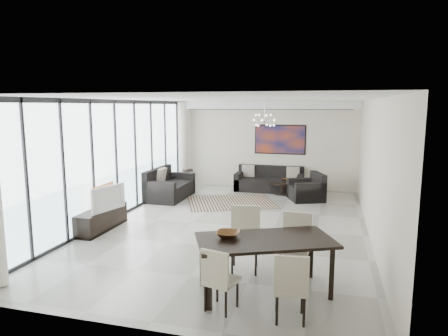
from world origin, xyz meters
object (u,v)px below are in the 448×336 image
(coffee_table, at_px, (284,186))
(tv_console, at_px, (102,219))
(television, at_px, (105,198))
(dining_table, at_px, (265,244))
(sofa_main, at_px, (269,183))

(coffee_table, bearing_deg, tv_console, -125.82)
(television, bearing_deg, dining_table, -103.26)
(sofa_main, xyz_separation_m, tv_console, (-2.99, -5.11, -0.03))
(sofa_main, relative_size, tv_console, 1.42)
(coffee_table, distance_m, dining_table, 6.94)
(coffee_table, xyz_separation_m, tv_console, (-3.50, -4.84, 0.02))
(coffee_table, xyz_separation_m, television, (-3.34, -4.92, 0.54))
(tv_console, height_order, dining_table, dining_table)
(television, distance_m, dining_table, 4.34)
(dining_table, bearing_deg, sofa_main, 98.16)
(coffee_table, height_order, television, television)
(dining_table, bearing_deg, television, 152.83)
(coffee_table, bearing_deg, dining_table, -85.65)
(sofa_main, xyz_separation_m, dining_table, (1.03, -7.17, 0.47))
(television, height_order, dining_table, television)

